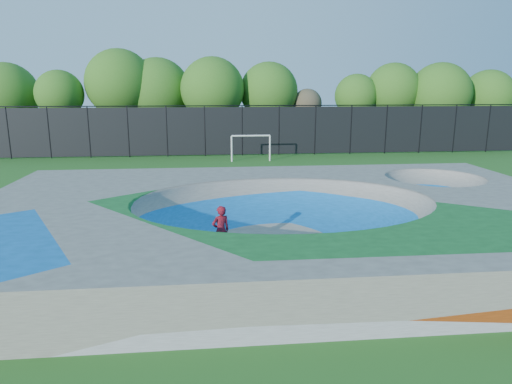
% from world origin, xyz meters
% --- Properties ---
extents(ground, '(120.00, 120.00, 0.00)m').
position_xyz_m(ground, '(0.00, 0.00, 0.00)').
color(ground, '#225A19').
rests_on(ground, ground).
extents(skate_deck, '(22.00, 14.00, 1.50)m').
position_xyz_m(skate_deck, '(0.00, 0.00, 0.75)').
color(skate_deck, gray).
rests_on(skate_deck, ground).
extents(skater, '(0.73, 0.62, 1.70)m').
position_xyz_m(skater, '(-2.30, -1.46, 0.85)').
color(skater, red).
rests_on(skater, ground).
extents(skateboard, '(0.78, 0.59, 0.05)m').
position_xyz_m(skateboard, '(-2.30, -1.46, 0.03)').
color(skateboard, black).
rests_on(skateboard, ground).
extents(soccer_goal, '(2.99, 0.12, 1.98)m').
position_xyz_m(soccer_goal, '(0.44, 18.02, 1.37)').
color(soccer_goal, white).
rests_on(soccer_goal, ground).
extents(fence, '(48.09, 0.09, 4.04)m').
position_xyz_m(fence, '(0.00, 21.00, 2.10)').
color(fence, black).
rests_on(fence, ground).
extents(treeline, '(53.46, 7.82, 8.73)m').
position_xyz_m(treeline, '(-0.95, 26.24, 5.05)').
color(treeline, '#483624').
rests_on(treeline, ground).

